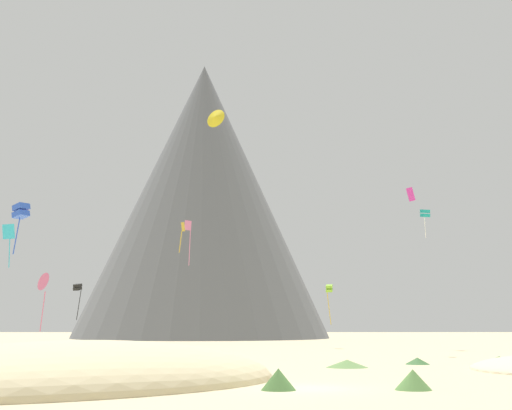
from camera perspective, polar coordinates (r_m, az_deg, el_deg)
The scene contains 19 objects.
ground_plane at distance 32.03m, azimuth 4.13°, elevation -14.56°, with size 400.00×400.00×0.00m, color #CCBA8E.
dune_foreground_left at distance 34.49m, azimuth -14.28°, elevation -13.93°, with size 21.51×12.99×4.12m, color beige.
dune_foreground_right at distance 54.39m, azimuth -13.23°, elevation -12.25°, with size 25.53×13.57×1.83m, color beige.
bush_scatter_east at distance 54.84m, azimuth 19.03°, elevation -11.71°, with size 2.56×2.56×0.49m, color #477238.
bush_far_right at distance 47.21m, azimuth 7.35°, elevation -12.57°, with size 2.74×2.74×0.50m, color #668C4C.
bush_mid_center at distance 51.62m, azimuth 12.88°, elevation -12.16°, with size 1.71×1.71×0.47m, color #386633.
bush_far_left at distance 31.15m, azimuth 1.82°, elevation -13.87°, with size 1.52×1.52×0.92m, color #477238.
bush_low_patch at distance 31.97m, azimuth 12.55°, elevation -13.58°, with size 1.60×1.60×0.87m, color #568442.
rock_massif at distance 142.07m, azimuth -3.78°, elevation -0.61°, with size 64.25×63.50×55.60m.
kite_rainbow_low at distance 66.69m, azimuth -16.73°, elevation -6.06°, with size 1.67×1.60×5.24m.
kite_teal_mid at distance 84.60m, azimuth 13.48°, elevation -0.68°, with size 1.05×1.09×3.40m.
kite_magenta_mid at distance 69.90m, azimuth 12.37°, elevation 0.85°, with size 0.87×0.58×1.36m.
kite_pink_mid at distance 85.07m, azimuth -5.47°, elevation -2.22°, with size 0.82×0.47×5.44m.
kite_cyan_low at distance 67.58m, azimuth -19.32°, elevation -2.31°, with size 1.10×0.51×3.99m.
kite_blue_low at distance 54.13m, azimuth -18.43°, elevation -0.50°, with size 1.32×1.30×3.75m.
kite_yellow_mid at distance 67.74m, azimuth -3.33°, elevation 7.05°, with size 2.09×1.72×1.94m.
kite_lime_low at distance 84.20m, azimuth 5.93°, elevation -6.80°, with size 0.91×0.96×4.73m.
kite_gold_low at distance 68.06m, azimuth -5.96°, elevation -2.11°, with size 0.56×0.72×2.98m.
kite_black_low at distance 89.74m, azimuth -14.19°, elevation -6.51°, with size 1.06×1.09×4.43m.
Camera 1 is at (-2.49, -31.81, 2.82)m, focal length 49.59 mm.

